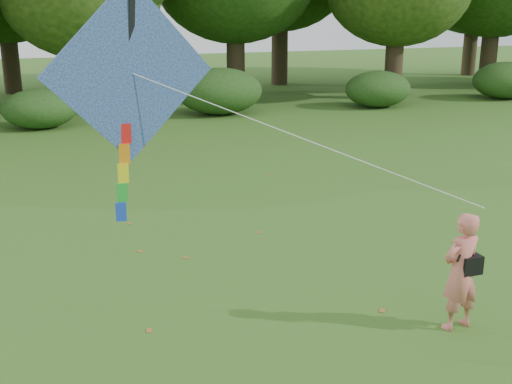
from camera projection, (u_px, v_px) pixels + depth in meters
name	position (u px, v px, depth m)	size (l,w,h in m)	color
ground	(376.00, 324.00, 9.08)	(100.00, 100.00, 0.00)	#265114
man_kite_flyer	(461.00, 272.00, 8.74)	(0.62, 0.40, 1.69)	#D46D63
crossbody_bag	(470.00, 264.00, 8.72)	(0.43, 0.20, 0.69)	black
flying_kite	(131.00, 77.00, 7.99)	(5.48, 1.83, 3.09)	#24499F
shrub_band	(129.00, 99.00, 24.51)	(39.15, 3.22, 1.88)	#264919
fallen_leaves	(242.00, 273.00, 10.77)	(7.63, 12.01, 0.01)	brown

